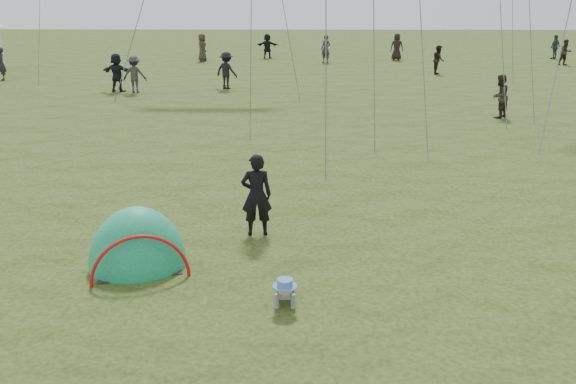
{
  "coord_description": "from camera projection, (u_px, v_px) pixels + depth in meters",
  "views": [
    {
      "loc": [
        0.71,
        -8.43,
        4.58
      ],
      "look_at": [
        0.5,
        2.86,
        1.0
      ],
      "focal_mm": 40.0,
      "sensor_mm": 36.0,
      "label": 1
    }
  ],
  "objects": [
    {
      "name": "crawling_toddler",
      "position": [
        285.0,
        289.0,
        9.69
      ],
      "size": [
        0.47,
        0.67,
        0.51
      ],
      "primitive_type": null,
      "rotation": [
        0.0,
        0.0,
        0.01
      ],
      "color": "black",
      "rests_on": "ground"
    },
    {
      "name": "crowd_person_0",
      "position": [
        1.0,
        64.0,
        33.47
      ],
      "size": [
        0.66,
        0.74,
        1.71
      ],
      "primitive_type": "imported",
      "rotation": [
        0.0,
        0.0,
        5.23
      ],
      "color": "black",
      "rests_on": "ground"
    },
    {
      "name": "crowd_person_4",
      "position": [
        397.0,
        47.0,
        42.94
      ],
      "size": [
        0.96,
        0.72,
        1.77
      ],
      "primitive_type": "imported",
      "rotation": [
        0.0,
        0.0,
        2.95
      ],
      "color": "black",
      "rests_on": "ground"
    },
    {
      "name": "ground",
      "position": [
        250.0,
        315.0,
        9.43
      ],
      "size": [
        140.0,
        140.0,
        0.0
      ],
      "primitive_type": "plane",
      "color": "#183B0C"
    },
    {
      "name": "crowd_person_5",
      "position": [
        267.0,
        46.0,
        44.29
      ],
      "size": [
        1.59,
        0.69,
        1.66
      ],
      "primitive_type": "imported",
      "rotation": [
        0.0,
        0.0,
        3.01
      ],
      "color": "black",
      "rests_on": "ground"
    },
    {
      "name": "crowd_person_8",
      "position": [
        555.0,
        47.0,
        43.77
      ],
      "size": [
        1.0,
        0.88,
        1.62
      ],
      "primitive_type": "imported",
      "rotation": [
        0.0,
        0.0,
        3.78
      ],
      "color": "#304148",
      "rests_on": "ground"
    },
    {
      "name": "crowd_person_1",
      "position": [
        438.0,
        60.0,
        36.02
      ],
      "size": [
        0.69,
        0.84,
        1.59
      ],
      "primitive_type": "imported",
      "rotation": [
        0.0,
        0.0,
        1.45
      ],
      "color": "black",
      "rests_on": "ground"
    },
    {
      "name": "crowd_person_13",
      "position": [
        566.0,
        52.0,
        40.2
      ],
      "size": [
        0.88,
        0.74,
        1.59
      ],
      "primitive_type": "imported",
      "rotation": [
        0.0,
        0.0,
        0.2
      ],
      "color": "#33231E",
      "rests_on": "ground"
    },
    {
      "name": "crowd_person_3",
      "position": [
        227.0,
        71.0,
        30.59
      ],
      "size": [
        1.3,
        1.11,
        1.74
      ],
      "primitive_type": "imported",
      "rotation": [
        0.0,
        0.0,
        2.65
      ],
      "color": "black",
      "rests_on": "ground"
    },
    {
      "name": "crowd_person_9",
      "position": [
        135.0,
        74.0,
        29.4
      ],
      "size": [
        1.11,
        0.66,
        1.69
      ],
      "primitive_type": "imported",
      "rotation": [
        0.0,
        0.0,
        3.17
      ],
      "color": "#313035",
      "rests_on": "ground"
    },
    {
      "name": "crowd_person_6",
      "position": [
        326.0,
        49.0,
        41.4
      ],
      "size": [
        0.78,
        0.7,
        1.78
      ],
      "primitive_type": "imported",
      "rotation": [
        0.0,
        0.0,
        5.73
      ],
      "color": "#2D2E37",
      "rests_on": "ground"
    },
    {
      "name": "standing_adult",
      "position": [
        256.0,
        195.0,
        12.3
      ],
      "size": [
        0.63,
        0.46,
        1.62
      ],
      "primitive_type": "imported",
      "rotation": [
        0.0,
        0.0,
        3.26
      ],
      "color": "black",
      "rests_on": "ground"
    },
    {
      "name": "crowd_person_10",
      "position": [
        202.0,
        47.0,
        42.4
      ],
      "size": [
        0.68,
        0.95,
        1.79
      ],
      "primitive_type": "imported",
      "rotation": [
        0.0,
        0.0,
        1.44
      ],
      "color": "#372D22",
      "rests_on": "ground"
    },
    {
      "name": "crowd_person_11",
      "position": [
        117.0,
        73.0,
        29.76
      ],
      "size": [
        1.72,
        0.99,
        1.77
      ],
      "primitive_type": "imported",
      "rotation": [
        0.0,
        0.0,
        2.83
      ],
      "color": "black",
      "rests_on": "ground"
    },
    {
      "name": "crowd_person_7",
      "position": [
        500.0,
        96.0,
        23.67
      ],
      "size": [
        0.98,
        0.98,
        1.6
      ],
      "primitive_type": "imported",
      "rotation": [
        0.0,
        0.0,
        3.95
      ],
      "color": "#2E2520",
      "rests_on": "ground"
    },
    {
      "name": "popup_tent",
      "position": [
        139.0,
        267.0,
        11.08
      ],
      "size": [
        2.01,
        1.81,
        2.16
      ],
      "primitive_type": "ellipsoid",
      "rotation": [
        0.0,
        0.0,
        0.31
      ],
      "color": "#088854",
      "rests_on": "ground"
    }
  ]
}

